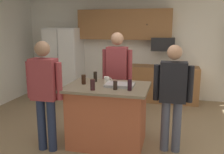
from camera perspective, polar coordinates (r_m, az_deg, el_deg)
The scene contains 17 objects.
floor at distance 4.20m, azimuth 1.12°, elevation -14.85°, with size 7.04×7.04×0.00m, color #937A5B.
back_wall at distance 6.54m, azimuth 6.64°, elevation 6.63°, with size 6.40×0.10×2.60m, color white.
cabinet_run_upper at distance 6.38m, azimuth 2.89°, elevation 12.18°, with size 2.40×0.38×0.75m.
cabinet_run_lower at distance 6.31m, azimuth 11.49°, elevation -1.55°, with size 1.80×0.63×0.90m.
refrigerator at distance 6.74m, azimuth -11.07°, elevation 3.39°, with size 0.90×0.76×1.84m.
microwave_over_range at distance 6.18m, azimuth 11.88°, elevation 7.55°, with size 0.56×0.40×0.32m, color black.
kitchen_island at distance 3.94m, azimuth -1.06°, elevation -8.84°, with size 1.29×0.94×0.97m.
person_elder_center at distance 3.73m, azimuth -15.52°, elevation -2.80°, with size 0.57×0.22×1.68m.
person_guest_by_door at distance 3.69m, azimuth 14.03°, elevation -3.45°, with size 0.57×0.22×1.63m.
person_host_foreground at distance 4.57m, azimuth 1.20°, elevation 1.11°, with size 0.57×0.23×1.77m.
tumbler_amber at distance 3.92m, azimuth -6.66°, elevation -0.60°, with size 0.07×0.07×0.15m.
glass_stout_tall at distance 3.53m, azimuth -4.57°, elevation -1.84°, with size 0.07×0.07×0.16m.
glass_pilsner at distance 4.07m, azimuth -3.94°, elevation 0.06°, with size 0.06×0.06×0.17m.
glass_short_whisky at distance 3.51m, azimuth 4.17°, elevation -1.89°, with size 0.06×0.06×0.16m.
mug_ceramic_white at distance 4.03m, azimuth -1.25°, elevation -0.58°, with size 0.13×0.09×0.09m.
glass_dark_ale at distance 3.55m, azimuth 0.77°, elevation -1.96°, with size 0.06×0.06×0.13m.
serving_tray at distance 3.77m, azimuth 1.84°, elevation -1.85°, with size 0.44×0.30×0.04m.
Camera 1 is at (0.82, -3.66, 1.88)m, focal length 38.99 mm.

